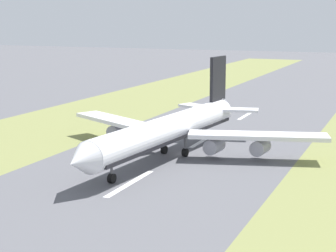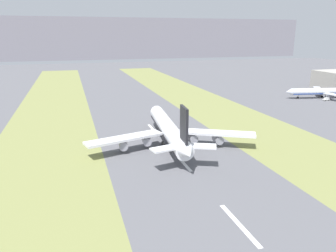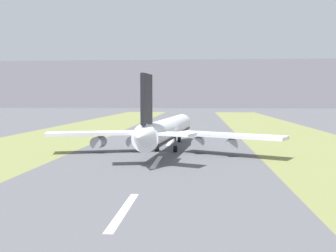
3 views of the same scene
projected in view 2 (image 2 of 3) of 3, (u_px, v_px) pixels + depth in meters
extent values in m
plane|color=#56565B|center=(169.00, 147.00, 125.15)|extent=(800.00, 800.00, 0.00)
cube|color=olive|center=(44.00, 159.00, 112.77)|extent=(40.00, 600.00, 0.01)
cube|color=olive|center=(271.00, 137.00, 137.52)|extent=(40.00, 600.00, 0.01)
cube|color=silver|center=(239.00, 224.00, 74.05)|extent=(1.20, 18.00, 0.01)
cube|color=silver|center=(182.00, 161.00, 110.96)|extent=(1.20, 18.00, 0.01)
cube|color=silver|center=(153.00, 130.00, 147.88)|extent=(1.20, 18.00, 0.01)
cylinder|color=white|center=(168.00, 128.00, 128.03)|extent=(11.43, 56.32, 6.00)
cone|color=white|center=(156.00, 111.00, 156.86)|extent=(6.34, 5.55, 5.88)
cone|color=white|center=(188.00, 153.00, 98.51)|extent=(5.66, 6.47, 5.10)
cube|color=black|center=(168.00, 132.00, 128.47)|extent=(10.91, 54.06, 0.70)
cube|color=white|center=(124.00, 138.00, 118.23)|extent=(29.51, 13.95, 0.90)
cube|color=white|center=(217.00, 133.00, 124.66)|extent=(28.48, 18.75, 0.90)
cylinder|color=#93939E|center=(147.00, 141.00, 123.50)|extent=(3.65, 5.09, 3.20)
cylinder|color=#93939E|center=(123.00, 145.00, 118.54)|extent=(3.65, 5.09, 3.20)
cylinder|color=#93939E|center=(193.00, 138.00, 126.81)|extent=(3.65, 5.09, 3.20)
cylinder|color=#93939E|center=(218.00, 139.00, 125.15)|extent=(3.65, 5.09, 3.20)
cube|color=black|center=(184.00, 124.00, 101.16)|extent=(1.58, 8.04, 11.00)
cube|color=white|center=(167.00, 148.00, 102.17)|extent=(10.71, 6.45, 0.60)
cube|color=white|center=(200.00, 146.00, 104.19)|extent=(10.93, 8.03, 0.60)
cylinder|color=#59595E|center=(159.00, 123.00, 149.14)|extent=(0.50, 0.50, 3.20)
cylinder|color=black|center=(159.00, 127.00, 149.57)|extent=(1.07, 1.88, 1.80)
cylinder|color=#59595E|center=(163.00, 140.00, 125.71)|extent=(0.50, 0.50, 3.20)
cylinder|color=black|center=(163.00, 144.00, 126.14)|extent=(1.07, 1.88, 1.80)
cylinder|color=#59595E|center=(176.00, 139.00, 126.67)|extent=(0.50, 0.50, 3.20)
cylinder|color=black|center=(176.00, 143.00, 127.10)|extent=(1.07, 1.88, 1.80)
cylinder|color=silver|center=(321.00, 91.00, 219.70)|extent=(41.86, 12.45, 4.48)
cone|color=silver|center=(289.00, 92.00, 217.61)|extent=(4.51, 5.02, 4.39)
cube|color=navy|center=(321.00, 93.00, 220.03)|extent=(40.18, 11.91, 0.52)
cube|color=silver|center=(318.00, 89.00, 232.89)|extent=(15.57, 20.57, 0.67)
cylinder|color=#93939E|center=(331.00, 97.00, 214.21)|extent=(3.97, 3.03, 2.39)
cylinder|color=#93939E|center=(320.00, 93.00, 227.09)|extent=(3.97, 3.03, 2.39)
cylinder|color=#93939E|center=(318.00, 92.00, 233.76)|extent=(3.97, 3.03, 2.39)
cylinder|color=#59595E|center=(298.00, 96.00, 218.99)|extent=(0.37, 0.37, 2.39)
cylinder|color=black|center=(298.00, 98.00, 219.31)|extent=(1.45, 0.92, 1.34)
cylinder|color=#59595E|center=(325.00, 96.00, 218.79)|extent=(0.37, 0.37, 2.39)
cylinder|color=black|center=(325.00, 98.00, 219.11)|extent=(1.45, 0.92, 1.34)
cylinder|color=#59595E|center=(322.00, 95.00, 222.51)|extent=(0.37, 0.37, 2.39)
cylinder|color=black|center=(322.00, 97.00, 222.83)|extent=(1.45, 0.92, 1.34)
cube|color=white|center=(326.00, 99.00, 212.53)|extent=(4.50, 2.06, 0.90)
cube|color=white|center=(326.00, 98.00, 212.37)|extent=(2.51, 1.67, 0.80)
cylinder|color=black|center=(325.00, 101.00, 211.36)|extent=(0.67, 0.28, 0.66)
cylinder|color=black|center=(323.00, 100.00, 212.99)|extent=(0.67, 0.28, 0.66)
cylinder|color=black|center=(329.00, 100.00, 212.31)|extent=(0.67, 0.28, 0.66)
cylinder|color=black|center=(327.00, 100.00, 213.94)|extent=(0.67, 0.28, 0.66)
cube|color=gray|center=(87.00, 38.00, 595.66)|extent=(800.00, 120.00, 69.32)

